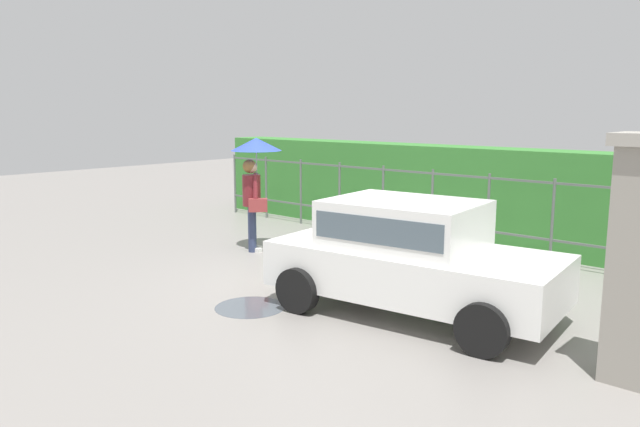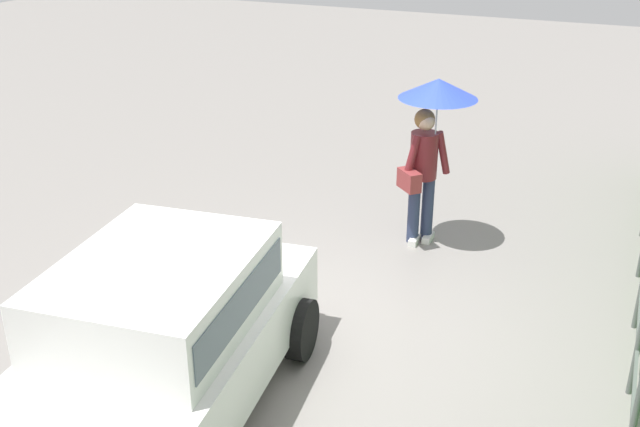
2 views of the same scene
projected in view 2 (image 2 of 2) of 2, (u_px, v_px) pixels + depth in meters
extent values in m
plane|color=gray|center=(316.00, 331.00, 7.62)|extent=(40.00, 40.00, 0.00)
cube|color=white|center=(157.00, 365.00, 6.11)|extent=(3.86, 2.06, 0.60)
cube|color=white|center=(159.00, 292.00, 6.00)|extent=(2.05, 1.65, 0.60)
cube|color=#4C5B66|center=(159.00, 290.00, 5.99)|extent=(1.91, 1.65, 0.33)
cylinder|color=black|center=(301.00, 329.00, 7.10)|extent=(0.62, 0.25, 0.60)
cylinder|color=black|center=(144.00, 303.00, 7.54)|extent=(0.62, 0.25, 0.60)
cube|color=red|center=(292.00, 257.00, 7.53)|extent=(0.08, 0.21, 0.16)
cube|color=red|center=(193.00, 243.00, 7.82)|extent=(0.08, 0.21, 0.16)
cylinder|color=#2D3856|center=(427.00, 208.00, 9.41)|extent=(0.15, 0.15, 0.86)
cylinder|color=#2D3856|center=(414.00, 210.00, 9.34)|extent=(0.15, 0.15, 0.86)
cube|color=white|center=(428.00, 238.00, 9.52)|extent=(0.26, 0.10, 0.08)
cube|color=white|center=(415.00, 240.00, 9.45)|extent=(0.26, 0.10, 0.08)
cylinder|color=maroon|center=(424.00, 155.00, 9.08)|extent=(0.34, 0.34, 0.58)
sphere|color=#DBAD89|center=(426.00, 121.00, 8.90)|extent=(0.22, 0.22, 0.22)
sphere|color=olive|center=(425.00, 119.00, 8.92)|extent=(0.25, 0.25, 0.25)
cylinder|color=maroon|center=(443.00, 153.00, 9.08)|extent=(0.23, 0.22, 0.56)
cylinder|color=maroon|center=(412.00, 158.00, 8.92)|extent=(0.23, 0.22, 0.56)
cylinder|color=#B2B2B7|center=(436.00, 130.00, 8.88)|extent=(0.02, 0.02, 0.77)
cone|color=blue|center=(438.00, 89.00, 8.68)|extent=(0.94, 0.94, 0.24)
cube|color=maroon|center=(409.00, 180.00, 8.98)|extent=(0.35, 0.36, 0.24)
cylinder|color=#59605B|center=(638.00, 402.00, 5.40)|extent=(0.05, 0.05, 1.50)
cube|color=#59605B|center=(639.00, 318.00, 7.00)|extent=(10.57, 0.03, 0.04)
cylinder|color=#4C545B|center=(158.00, 295.00, 8.28)|extent=(0.95, 0.95, 0.00)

